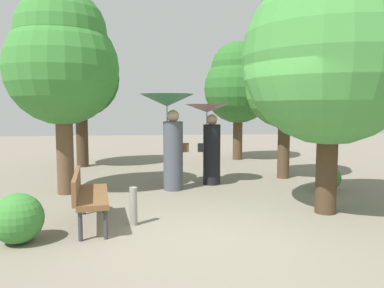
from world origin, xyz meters
TOP-DOWN VIEW (x-y plane):
  - ground_plane at (0.00, 0.00)m, footprint 40.00×40.00m
  - person_left at (-0.54, 3.09)m, footprint 1.18×1.18m
  - person_right at (0.42, 3.61)m, footprint 1.03×1.03m
  - park_bench at (-1.93, 0.67)m, footprint 0.69×1.55m
  - tree_near_left at (-3.06, 6.71)m, footprint 2.33×2.33m
  - tree_near_right at (2.03, 0.96)m, footprint 2.94×2.94m
  - tree_mid_left at (-2.75, 2.97)m, footprint 2.31×2.31m
  - tree_mid_right at (2.07, 7.78)m, footprint 2.38×2.38m
  - tree_far_back at (2.44, 4.19)m, footprint 1.98×1.98m
  - bush_path_left at (2.92, 2.68)m, footprint 0.55×0.55m
  - bush_path_right at (-2.74, 0.01)m, footprint 0.68×0.68m
  - path_marker_post at (-1.24, 0.63)m, footprint 0.12×0.12m

SIDE VIEW (x-z plane):
  - ground_plane at x=0.00m, z-range 0.00..0.00m
  - bush_path_left at x=2.92m, z-range 0.00..0.55m
  - path_marker_post at x=-1.24m, z-range 0.00..0.59m
  - bush_path_right at x=-2.74m, z-range 0.00..0.68m
  - park_bench at x=-1.93m, z-range 0.10..0.93m
  - person_right at x=0.42m, z-range 0.28..2.18m
  - person_left at x=-0.54m, z-range 0.40..2.50m
  - tree_far_back at x=2.44m, z-range 0.63..4.32m
  - tree_mid_right at x=2.07m, z-range 0.64..4.72m
  - tree_mid_left at x=-2.75m, z-range 0.71..4.94m
  - tree_near_right at x=2.03m, z-range 0.61..5.15m
  - tree_near_left at x=-3.06m, z-range 0.74..5.09m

